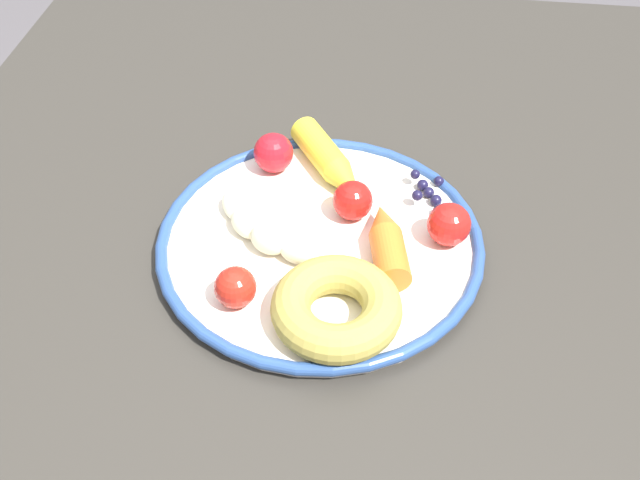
{
  "coord_description": "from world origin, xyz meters",
  "views": [
    {
      "loc": [
        -0.55,
        -0.08,
        1.26
      ],
      "look_at": [
        -0.03,
        -0.01,
        0.75
      ],
      "focal_mm": 42.15,
      "sensor_mm": 36.0,
      "label": 1
    }
  ],
  "objects_px": {
    "tomato_extra": "(449,224)",
    "carrot_yellow": "(331,163)",
    "tomato_mid": "(235,287)",
    "dining_table": "(316,284)",
    "donut": "(336,308)",
    "tomato_near": "(273,153)",
    "blueberry_pile": "(428,191)",
    "plate": "(320,242)",
    "carrot_orange": "(387,242)",
    "banana": "(274,236)",
    "tomato_far": "(353,200)"
  },
  "relations": [
    {
      "from": "carrot_orange",
      "to": "tomato_near",
      "type": "bearing_deg",
      "value": 48.45
    },
    {
      "from": "plate",
      "to": "tomato_extra",
      "type": "relative_size",
      "value": 7.56
    },
    {
      "from": "dining_table",
      "to": "donut",
      "type": "distance_m",
      "value": 0.18
    },
    {
      "from": "tomato_extra",
      "to": "carrot_yellow",
      "type": "bearing_deg",
      "value": 55.82
    },
    {
      "from": "banana",
      "to": "blueberry_pile",
      "type": "height_order",
      "value": "banana"
    },
    {
      "from": "tomato_extra",
      "to": "donut",
      "type": "bearing_deg",
      "value": 140.15
    },
    {
      "from": "dining_table",
      "to": "blueberry_pile",
      "type": "distance_m",
      "value": 0.16
    },
    {
      "from": "plate",
      "to": "banana",
      "type": "relative_size",
      "value": 2.16
    },
    {
      "from": "donut",
      "to": "blueberry_pile",
      "type": "xyz_separation_m",
      "value": [
        0.18,
        -0.08,
        -0.01
      ]
    },
    {
      "from": "plate",
      "to": "tomato_far",
      "type": "bearing_deg",
      "value": -35.04
    },
    {
      "from": "banana",
      "to": "tomato_near",
      "type": "xyz_separation_m",
      "value": [
        0.12,
        0.02,
        0.01
      ]
    },
    {
      "from": "donut",
      "to": "blueberry_pile",
      "type": "height_order",
      "value": "donut"
    },
    {
      "from": "carrot_orange",
      "to": "banana",
      "type": "bearing_deg",
      "value": 91.35
    },
    {
      "from": "donut",
      "to": "blueberry_pile",
      "type": "bearing_deg",
      "value": -23.15
    },
    {
      "from": "tomato_near",
      "to": "dining_table",
      "type": "bearing_deg",
      "value": -142.08
    },
    {
      "from": "tomato_far",
      "to": "tomato_extra",
      "type": "height_order",
      "value": "tomato_extra"
    },
    {
      "from": "carrot_orange",
      "to": "tomato_near",
      "type": "distance_m",
      "value": 0.17
    },
    {
      "from": "plate",
      "to": "banana",
      "type": "xyz_separation_m",
      "value": [
        -0.01,
        0.04,
        0.02
      ]
    },
    {
      "from": "plate",
      "to": "dining_table",
      "type": "bearing_deg",
      "value": 15.01
    },
    {
      "from": "dining_table",
      "to": "tomato_far",
      "type": "xyz_separation_m",
      "value": [
        0.01,
        -0.04,
        0.12
      ]
    },
    {
      "from": "tomato_mid",
      "to": "tomato_extra",
      "type": "distance_m",
      "value": 0.21
    },
    {
      "from": "banana",
      "to": "carrot_yellow",
      "type": "distance_m",
      "value": 0.12
    },
    {
      "from": "carrot_orange",
      "to": "blueberry_pile",
      "type": "distance_m",
      "value": 0.1
    },
    {
      "from": "dining_table",
      "to": "blueberry_pile",
      "type": "height_order",
      "value": "blueberry_pile"
    },
    {
      "from": "plate",
      "to": "donut",
      "type": "height_order",
      "value": "donut"
    },
    {
      "from": "tomato_far",
      "to": "blueberry_pile",
      "type": "bearing_deg",
      "value": -63.14
    },
    {
      "from": "dining_table",
      "to": "tomato_far",
      "type": "distance_m",
      "value": 0.13
    },
    {
      "from": "carrot_yellow",
      "to": "tomato_mid",
      "type": "height_order",
      "value": "tomato_mid"
    },
    {
      "from": "plate",
      "to": "donut",
      "type": "relative_size",
      "value": 2.79
    },
    {
      "from": "carrot_yellow",
      "to": "blueberry_pile",
      "type": "xyz_separation_m",
      "value": [
        -0.02,
        -0.1,
        -0.01
      ]
    },
    {
      "from": "blueberry_pile",
      "to": "tomato_far",
      "type": "distance_m",
      "value": 0.08
    },
    {
      "from": "carrot_orange",
      "to": "donut",
      "type": "height_order",
      "value": "donut"
    },
    {
      "from": "tomato_near",
      "to": "carrot_yellow",
      "type": "bearing_deg",
      "value": -93.47
    },
    {
      "from": "carrot_yellow",
      "to": "tomato_mid",
      "type": "distance_m",
      "value": 0.2
    },
    {
      "from": "blueberry_pile",
      "to": "donut",
      "type": "bearing_deg",
      "value": 156.85
    },
    {
      "from": "tomato_far",
      "to": "banana",
      "type": "bearing_deg",
      "value": 126.6
    },
    {
      "from": "banana",
      "to": "donut",
      "type": "relative_size",
      "value": 1.29
    },
    {
      "from": "carrot_orange",
      "to": "tomato_mid",
      "type": "xyz_separation_m",
      "value": [
        -0.08,
        0.13,
        0.0
      ]
    },
    {
      "from": "plate",
      "to": "blueberry_pile",
      "type": "relative_size",
      "value": 5.61
    },
    {
      "from": "tomato_near",
      "to": "tomato_far",
      "type": "bearing_deg",
      "value": -125.05
    },
    {
      "from": "tomato_near",
      "to": "tomato_extra",
      "type": "height_order",
      "value": "same"
    },
    {
      "from": "tomato_near",
      "to": "banana",
      "type": "bearing_deg",
      "value": -170.05
    },
    {
      "from": "plate",
      "to": "carrot_yellow",
      "type": "xyz_separation_m",
      "value": [
        0.1,
        0.0,
        0.02
      ]
    },
    {
      "from": "dining_table",
      "to": "donut",
      "type": "height_order",
      "value": "donut"
    },
    {
      "from": "dining_table",
      "to": "carrot_orange",
      "type": "height_order",
      "value": "carrot_orange"
    },
    {
      "from": "tomato_near",
      "to": "tomato_far",
      "type": "distance_m",
      "value": 0.11
    },
    {
      "from": "banana",
      "to": "tomato_far",
      "type": "bearing_deg",
      "value": -53.4
    },
    {
      "from": "banana",
      "to": "tomato_far",
      "type": "xyz_separation_m",
      "value": [
        0.05,
        -0.07,
        0.01
      ]
    },
    {
      "from": "banana",
      "to": "tomato_far",
      "type": "distance_m",
      "value": 0.09
    },
    {
      "from": "plate",
      "to": "tomato_far",
      "type": "distance_m",
      "value": 0.05
    }
  ]
}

